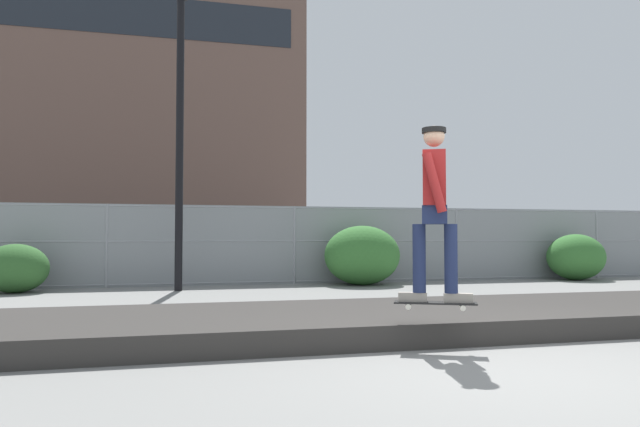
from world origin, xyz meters
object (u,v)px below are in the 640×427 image
Objects in this scene: street_lamp at (180,97)px; parked_car_mid at (359,246)px; skater at (435,201)px; parked_car_near at (145,247)px; skateboard at (435,303)px; parked_car_far at (542,245)px; shrub_center at (362,255)px; shrub_right at (576,257)px; shrub_left at (15,268)px.

street_lamp is 1.44× the size of parked_car_mid.
skater reaches higher than parked_car_near.
parked_car_mid reaches higher than skateboard.
parked_car_mid is 1.00× the size of parked_car_far.
parked_car_far is (12.02, 4.79, -3.21)m from street_lamp.
street_lamp is at bearing 108.72° from skateboard.
skater is 0.98× the size of shrub_center.
shrub_right reaches higher than skateboard.
shrub_left is (-15.18, -4.45, -0.35)m from parked_car_far.
parked_car_far reaches higher than shrub_left.
skater reaches higher than shrub_right.
parked_car_mid is (5.32, 4.28, -3.21)m from street_lamp.
shrub_center is at bearing 5.62° from street_lamp.
skater is 10.77m from shrub_right.
parked_car_far is (9.62, 11.88, 0.37)m from skateboard.
skateboard is 1.01m from skater.
street_lamp is (-2.41, 7.10, 3.58)m from skateboard.
street_lamp reaches higher than parked_car_mid.
street_lamp is 1.43× the size of parked_car_far.
skateboard is 7.71m from shrub_center.
parked_car_near is at bearing -178.29° from parked_car_far.
shrub_right is (9.99, 0.50, -3.46)m from street_lamp.
skater reaches higher than skateboard.
shrub_right is (7.59, 7.59, 0.12)m from skateboard.
parked_car_far is 9.01m from shrub_center.
skater is 11.76m from parked_car_mid.
shrub_right is at bearing 2.84° from street_lamp.
parked_car_mid and parked_car_far have the same top height.
parked_car_near is at bearing 160.24° from shrub_right.
skater is 1.38× the size of shrub_left.
skater is 0.39× the size of parked_car_mid.
skater is at bearing 116.57° from skateboard.
skater reaches higher than parked_car_mid.
shrub_left is at bearing 126.84° from skateboard.
parked_car_far is at bearing 1.71° from parked_car_near.
skateboard is 0.46× the size of skater.
street_lamp is 3.63× the size of shrub_center.
shrub_left is (-5.57, 7.43, -0.99)m from skater.
shrub_center is at bearing -150.93° from parked_car_far.
street_lamp reaches higher than shrub_left.
shrub_center is at bearing -106.83° from parked_car_mid.
shrub_left is at bearing 173.97° from street_lamp.
shrub_center reaches higher than skateboard.
street_lamp is at bearing -141.19° from parked_car_mid.
street_lamp is 13.33m from parked_car_far.
parked_car_near reaches higher than shrub_center.
parked_car_mid is 6.72m from parked_car_far.
shrub_right is at bearing 45.02° from skater.
skateboard is 0.64× the size of shrub_left.
parked_car_far is at bearing 51.01° from skateboard.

